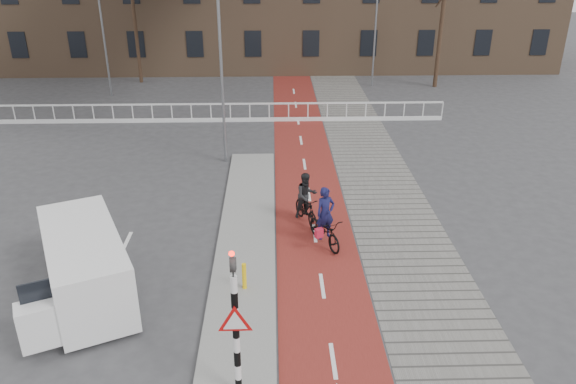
{
  "coord_description": "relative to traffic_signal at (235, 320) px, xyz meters",
  "views": [
    {
      "loc": [
        0.18,
        -10.99,
        8.91
      ],
      "look_at": [
        0.63,
        5.0,
        1.5
      ],
      "focal_mm": 35.0,
      "sensor_mm": 36.0,
      "label": 1
    }
  ],
  "objects": [
    {
      "name": "streetlight_right",
      "position": [
        7.14,
        26.27,
        1.94
      ],
      "size": [
        0.12,
        0.12,
        7.85
      ],
      "primitive_type": "cylinder",
      "color": "slate",
      "rests_on": "ground"
    },
    {
      "name": "streetlight_left",
      "position": [
        -8.89,
        24.35,
        2.28
      ],
      "size": [
        0.12,
        0.12,
        8.54
      ],
      "primitive_type": "cylinder",
      "color": "slate",
      "rests_on": "ground"
    },
    {
      "name": "streetlight_near",
      "position": [
        -1.25,
        13.45,
        2.43
      ],
      "size": [
        0.12,
        0.12,
        8.84
      ],
      "primitive_type": "cylinder",
      "color": "slate",
      "rests_on": "ground"
    },
    {
      "name": "van",
      "position": [
        -4.17,
        3.67,
        -0.98
      ],
      "size": [
        3.46,
        4.79,
        1.92
      ],
      "rotation": [
        0.0,
        0.0,
        0.43
      ],
      "color": "white",
      "rests_on": "ground"
    },
    {
      "name": "tree_mid",
      "position": [
        -7.8,
        27.67,
        2.15
      ],
      "size": [
        0.22,
        0.22,
        8.27
      ],
      "primitive_type": "cylinder",
      "color": "#2F1F15",
      "rests_on": "ground"
    },
    {
      "name": "curb_island",
      "position": [
        -0.1,
        6.02,
        -1.93
      ],
      "size": [
        1.8,
        16.0,
        0.12
      ],
      "primitive_type": "cube",
      "color": "gray",
      "rests_on": "ground"
    },
    {
      "name": "tree_right",
      "position": [
        11.11,
        25.96,
        1.66
      ],
      "size": [
        0.26,
        0.26,
        7.29
      ],
      "primitive_type": "cylinder",
      "color": "#2F1F15",
      "rests_on": "ground"
    },
    {
      "name": "bollard",
      "position": [
        -0.04,
        3.81,
        -1.49
      ],
      "size": [
        0.12,
        0.12,
        0.77
      ],
      "primitive_type": "cylinder",
      "color": "yellow",
      "rests_on": "curb_island"
    },
    {
      "name": "cyclist_near",
      "position": [
        2.36,
        6.31,
        -1.34
      ],
      "size": [
        1.34,
        1.95,
        1.93
      ],
      "rotation": [
        0.0,
        0.0,
        0.42
      ],
      "color": "black",
      "rests_on": "bike_lane"
    },
    {
      "name": "traffic_signal",
      "position": [
        0.0,
        0.0,
        0.0
      ],
      "size": [
        0.8,
        0.8,
        3.68
      ],
      "color": "black",
      "rests_on": "curb_island"
    },
    {
      "name": "cyclist_far",
      "position": [
        1.86,
        7.74,
        -1.23
      ],
      "size": [
        1.05,
        1.71,
        1.8
      ],
      "rotation": [
        0.0,
        0.0,
        0.38
      ],
      "color": "black",
      "rests_on": "bike_lane"
    },
    {
      "name": "bike_lane",
      "position": [
        2.1,
        12.02,
        -1.98
      ],
      "size": [
        2.5,
        60.0,
        0.01
      ],
      "primitive_type": "cube",
      "color": "maroon",
      "rests_on": "ground"
    },
    {
      "name": "ground",
      "position": [
        0.6,
        2.02,
        -1.99
      ],
      "size": [
        120.0,
        120.0,
        0.0
      ],
      "primitive_type": "plane",
      "color": "#38383A",
      "rests_on": "ground"
    },
    {
      "name": "sidewalk",
      "position": [
        4.9,
        12.02,
        -1.98
      ],
      "size": [
        3.0,
        60.0,
        0.01
      ],
      "primitive_type": "cube",
      "color": "slate",
      "rests_on": "ground"
    },
    {
      "name": "railing",
      "position": [
        -4.4,
        19.02,
        -1.68
      ],
      "size": [
        28.0,
        0.1,
        0.99
      ],
      "color": "silver",
      "rests_on": "ground"
    }
  ]
}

